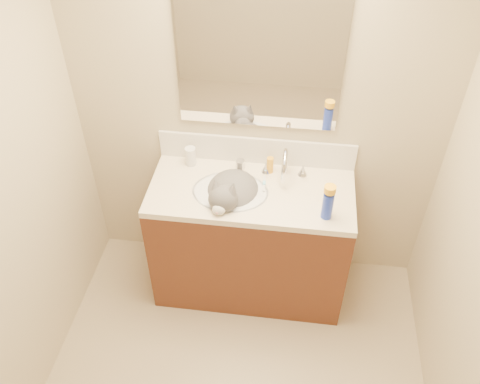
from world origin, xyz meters
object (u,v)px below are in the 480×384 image
(pill_bottle, at_px, (191,156))
(amber_bottle, at_px, (270,165))
(faucet, at_px, (285,166))
(spray_can, at_px, (328,206))
(vanity_cabinet, at_px, (250,242))
(cat, at_px, (231,195))
(basin, at_px, (230,200))
(silver_jar, at_px, (240,165))

(pill_bottle, height_order, amber_bottle, pill_bottle)
(pill_bottle, bearing_deg, faucet, -5.45)
(pill_bottle, bearing_deg, spray_can, -23.50)
(vanity_cabinet, bearing_deg, cat, -163.49)
(vanity_cabinet, relative_size, basin, 2.67)
(faucet, relative_size, silver_jar, 4.57)
(faucet, distance_m, cat, 0.36)
(silver_jar, bearing_deg, basin, -97.96)
(vanity_cabinet, distance_m, faucet, 0.58)
(silver_jar, height_order, amber_bottle, amber_bottle)
(pill_bottle, height_order, silver_jar, pill_bottle)
(vanity_cabinet, xyz_separation_m, amber_bottle, (0.09, 0.18, 0.50))
(faucet, distance_m, silver_jar, 0.28)
(cat, height_order, amber_bottle, cat)
(vanity_cabinet, distance_m, amber_bottle, 0.54)
(silver_jar, xyz_separation_m, spray_can, (0.52, -0.36, 0.05))
(vanity_cabinet, xyz_separation_m, pill_bottle, (-0.40, 0.19, 0.51))
(pill_bottle, bearing_deg, basin, -38.84)
(basin, xyz_separation_m, faucet, (0.30, 0.17, 0.16))
(basin, bearing_deg, spray_can, -14.03)
(pill_bottle, xyz_separation_m, spray_can, (0.83, -0.36, 0.02))
(pill_bottle, distance_m, silver_jar, 0.31)
(pill_bottle, distance_m, spray_can, 0.90)
(basin, xyz_separation_m, silver_jar, (0.03, 0.22, 0.10))
(pill_bottle, xyz_separation_m, silver_jar, (0.31, -0.00, -0.03))
(vanity_cabinet, bearing_deg, spray_can, -21.25)
(pill_bottle, relative_size, silver_jar, 1.96)
(pill_bottle, height_order, spray_can, spray_can)
(pill_bottle, xyz_separation_m, amber_bottle, (0.49, -0.01, -0.01))
(vanity_cabinet, bearing_deg, silver_jar, 115.60)
(vanity_cabinet, height_order, basin, basin)
(vanity_cabinet, relative_size, amber_bottle, 11.55)
(amber_bottle, bearing_deg, cat, -133.78)
(vanity_cabinet, distance_m, pill_bottle, 0.67)
(spray_can, bearing_deg, basin, 165.97)
(vanity_cabinet, xyz_separation_m, spray_can, (0.43, -0.17, 0.53))
(silver_jar, bearing_deg, spray_can, -34.25)
(basin, bearing_deg, vanity_cabinet, 14.04)
(vanity_cabinet, xyz_separation_m, faucet, (0.18, 0.14, 0.54))
(silver_jar, relative_size, amber_bottle, 0.59)
(cat, bearing_deg, pill_bottle, 152.91)
(faucet, bearing_deg, pill_bottle, 174.55)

